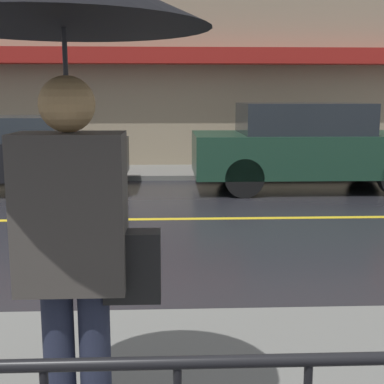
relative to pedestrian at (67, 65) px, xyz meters
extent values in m
plane|color=black|center=(-1.52, 5.20, -1.84)|extent=(80.00, 80.00, 0.00)
cube|color=slate|center=(-1.52, 9.57, -1.79)|extent=(28.00, 1.79, 0.10)
cube|color=gold|center=(-1.52, 5.20, -1.83)|extent=(25.20, 0.12, 0.01)
cube|color=gray|center=(-1.52, 10.61, 1.40)|extent=(28.00, 0.30, 6.47)
cube|color=maroon|center=(-1.52, 10.19, 0.76)|extent=(16.80, 0.55, 0.35)
cylinder|color=#23283D|center=(-0.08, 0.00, -1.33)|extent=(0.14, 0.14, 0.82)
cylinder|color=#23283D|center=(0.07, 0.00, -1.33)|extent=(0.14, 0.14, 0.82)
cube|color=#47423D|center=(0.00, 0.00, -0.59)|extent=(0.45, 0.27, 0.65)
sphere|color=tan|center=(0.00, 0.00, -0.15)|extent=(0.23, 0.23, 0.23)
cylinder|color=#262628|center=(0.00, 0.00, -0.22)|extent=(0.02, 0.02, 0.73)
cube|color=black|center=(0.24, 0.00, -0.82)|extent=(0.24, 0.12, 0.30)
cube|color=black|center=(-2.38, 7.61, -1.24)|extent=(3.97, 1.70, 0.66)
cube|color=#1E2328|center=(-2.54, 7.61, -0.69)|extent=(2.06, 1.56, 0.42)
cylinder|color=black|center=(-1.15, 8.35, -1.52)|extent=(0.64, 0.22, 0.64)
cylinder|color=black|center=(-1.15, 6.86, -1.52)|extent=(0.64, 0.22, 0.64)
cube|color=#193828|center=(3.00, 7.61, -1.18)|extent=(4.31, 1.85, 0.75)
cube|color=#1E2328|center=(2.83, 7.61, -0.53)|extent=(2.24, 1.70, 0.55)
cylinder|color=black|center=(4.34, 8.42, -1.50)|extent=(0.67, 0.22, 0.67)
cylinder|color=black|center=(1.67, 8.42, -1.50)|extent=(0.67, 0.22, 0.67)
cylinder|color=black|center=(1.67, 6.79, -1.50)|extent=(0.67, 0.22, 0.67)
camera|label=1|loc=(0.40, -2.17, -0.12)|focal=50.00mm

